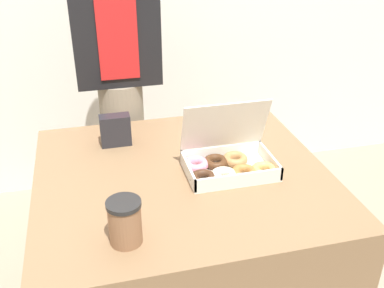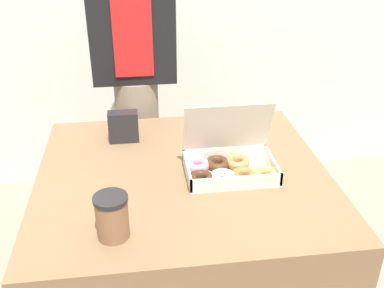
# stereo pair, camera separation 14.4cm
# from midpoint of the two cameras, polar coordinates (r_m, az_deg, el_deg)

# --- Properties ---
(table) EXTENTS (0.97, 0.90, 0.71)m
(table) POSITION_cam_midpoint_polar(r_m,az_deg,el_deg) (1.72, 1.43, -13.71)
(table) COLOR brown
(table) RESTS_ON ground_plane
(donut_box) EXTENTS (0.32, 0.21, 0.24)m
(donut_box) POSITION_cam_midpoint_polar(r_m,az_deg,el_deg) (1.50, 7.31, -2.67)
(donut_box) COLOR white
(donut_box) RESTS_ON table
(coffee_cup) EXTENTS (0.09, 0.09, 0.13)m
(coffee_cup) POSITION_cam_midpoint_polar(r_m,az_deg,el_deg) (1.21, -6.74, -9.26)
(coffee_cup) COLOR #8C6042
(coffee_cup) RESTS_ON table
(napkin_holder) EXTENTS (0.11, 0.05, 0.12)m
(napkin_holder) POSITION_cam_midpoint_polar(r_m,az_deg,el_deg) (1.70, -6.30, 2.15)
(napkin_holder) COLOR #232328
(napkin_holder) RESTS_ON table
(person_customer) EXTENTS (0.35, 0.22, 1.59)m
(person_customer) POSITION_cam_midpoint_polar(r_m,az_deg,el_deg) (1.96, -5.23, 10.19)
(person_customer) COLOR gray
(person_customer) RESTS_ON ground_plane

